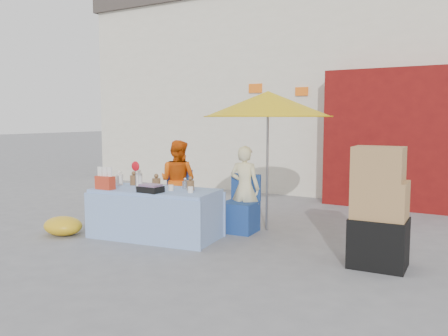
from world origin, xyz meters
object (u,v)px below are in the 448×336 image
Objects in this scene: vendor_beige at (245,188)px; vendor_orange at (178,181)px; chair_left at (173,207)px; chair_right at (240,215)px; umbrella at (268,105)px; market_table at (155,213)px; box_stack at (379,212)px.

vendor_orange is at bearing -4.72° from vendor_beige.
chair_left is 0.66× the size of vendor_beige.
vendor_beige is at bearing 1.40° from chair_left.
umbrella is at bearing 38.61° from chair_right.
chair_left is 2.27m from umbrella.
vendor_beige is 0.61× the size of umbrella.
chair_right is 1.32m from vendor_orange.
market_table reaches higher than chair_right.
chair_right is 0.66× the size of vendor_beige.
umbrella reaches higher than vendor_orange.
vendor_orange is 1.25m from vendor_beige.
vendor_orange is 0.97× the size of box_stack.
chair_right is (1.25, 0.00, 0.00)m from chair_left.
chair_left is 0.41× the size of umbrella.
vendor_orange is at bearing 84.72° from chair_left.
umbrella reaches higher than chair_right.
market_table is at bearing -175.10° from box_stack.
market_table is 3.06m from box_stack.
umbrella reaches higher than market_table.
market_table is at bearing -72.40° from chair_left.
market_table is 2.25× the size of chair_right.
umbrella is (1.55, 0.15, 1.22)m from vendor_orange.
umbrella is (0.30, 0.15, 1.25)m from vendor_beige.
vendor_beige is 0.93× the size of box_stack.
umbrella is at bearing 5.66° from chair_left.
box_stack is (3.41, -0.66, 0.38)m from chair_left.
box_stack is at bearing -3.57° from market_table.
umbrella is at bearing -179.20° from vendor_orange.
vendor_beige is (0.00, 0.13, 0.39)m from chair_right.
vendor_orange is (-1.25, 0.13, 0.41)m from chair_right.
chair_left is at bearing 103.85° from market_table.
vendor_beige reaches higher than market_table.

